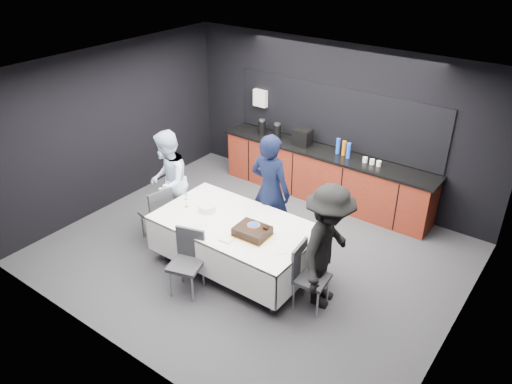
% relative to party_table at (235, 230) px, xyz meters
% --- Properties ---
extents(ground, '(6.00, 6.00, 0.00)m').
position_rel_party_table_xyz_m(ground, '(0.00, 0.40, -0.64)').
color(ground, '#3C3C41').
rests_on(ground, ground).
extents(room_shell, '(6.04, 5.04, 2.82)m').
position_rel_party_table_xyz_m(room_shell, '(0.00, 0.40, 1.22)').
color(room_shell, white).
rests_on(room_shell, ground).
extents(kitchenette, '(4.10, 0.64, 2.05)m').
position_rel_party_table_xyz_m(kitchenette, '(-0.02, 2.62, -0.10)').
color(kitchenette, maroon).
rests_on(kitchenette, ground).
extents(party_table, '(2.32, 1.32, 0.78)m').
position_rel_party_table_xyz_m(party_table, '(0.00, 0.00, 0.00)').
color(party_table, '#99999E').
rests_on(party_table, ground).
extents(cake_assembly, '(0.51, 0.42, 0.16)m').
position_rel_party_table_xyz_m(cake_assembly, '(0.39, -0.12, 0.20)').
color(cake_assembly, '#EDC045').
rests_on(cake_assembly, party_table).
extents(plate_stack, '(0.24, 0.24, 0.10)m').
position_rel_party_table_xyz_m(plate_stack, '(-0.53, 0.00, 0.19)').
color(plate_stack, white).
rests_on(plate_stack, party_table).
extents(loose_plate_near, '(0.20, 0.20, 0.01)m').
position_rel_party_table_xyz_m(loose_plate_near, '(-0.36, -0.32, 0.14)').
color(loose_plate_near, white).
rests_on(loose_plate_near, party_table).
extents(loose_plate_right_a, '(0.19, 0.19, 0.01)m').
position_rel_party_table_xyz_m(loose_plate_right_a, '(0.66, 0.06, 0.14)').
color(loose_plate_right_a, white).
rests_on(loose_plate_right_a, party_table).
extents(loose_plate_right_b, '(0.18, 0.18, 0.01)m').
position_rel_party_table_xyz_m(loose_plate_right_b, '(0.90, -0.20, 0.14)').
color(loose_plate_right_b, white).
rests_on(loose_plate_right_b, party_table).
extents(loose_plate_far, '(0.21, 0.21, 0.01)m').
position_rel_party_table_xyz_m(loose_plate_far, '(0.07, 0.29, 0.14)').
color(loose_plate_far, white).
rests_on(loose_plate_far, party_table).
extents(fork_pile, '(0.18, 0.13, 0.03)m').
position_rel_party_table_xyz_m(fork_pile, '(0.18, -0.44, 0.15)').
color(fork_pile, white).
rests_on(fork_pile, party_table).
extents(champagne_flute, '(0.06, 0.06, 0.22)m').
position_rel_party_table_xyz_m(champagne_flute, '(-0.86, -0.09, 0.30)').
color(champagne_flute, white).
rests_on(champagne_flute, party_table).
extents(chair_left, '(0.50, 0.50, 0.92)m').
position_rel_party_table_xyz_m(chair_left, '(-1.44, -0.15, -0.11)').
color(chair_left, '#303035').
rests_on(chair_left, ground).
extents(chair_right, '(0.46, 0.46, 0.92)m').
position_rel_party_table_xyz_m(chair_right, '(1.25, -0.09, -0.11)').
color(chair_right, '#303035').
rests_on(chair_right, ground).
extents(chair_near, '(0.52, 0.52, 0.92)m').
position_rel_party_table_xyz_m(chair_near, '(-0.22, -0.77, -0.11)').
color(chair_near, '#303035').
rests_on(chair_near, ground).
extents(person_center, '(0.68, 0.45, 1.86)m').
position_rel_party_table_xyz_m(person_center, '(0.03, 0.83, 0.29)').
color(person_center, black).
rests_on(person_center, ground).
extents(person_left, '(0.99, 1.05, 1.71)m').
position_rel_party_table_xyz_m(person_left, '(-1.56, 0.23, 0.21)').
color(person_left, silver).
rests_on(person_left, ground).
extents(person_right, '(0.81, 1.22, 1.76)m').
position_rel_party_table_xyz_m(person_right, '(1.43, 0.11, 0.24)').
color(person_right, black).
rests_on(person_right, ground).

